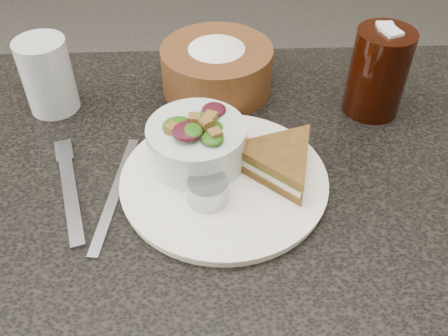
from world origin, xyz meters
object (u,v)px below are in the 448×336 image
sandwich (279,161)px  bread_basket (217,62)px  dinner_plate (224,180)px  water_glass (47,76)px  dressing_ramekin (208,191)px  salad_bowl (196,137)px  dining_table (221,315)px  cola_glass (379,69)px

sandwich → bread_basket: bearing=151.8°
dinner_plate → bread_basket: bread_basket is taller
water_glass → bread_basket: bearing=9.3°
dressing_ramekin → bread_basket: (0.02, 0.28, 0.02)m
dressing_ramekin → bread_basket: bearing=86.0°
dinner_plate → sandwich: 0.08m
dinner_plate → salad_bowl: (-0.04, 0.04, 0.05)m
bread_basket → water_glass: (-0.27, -0.04, 0.01)m
dining_table → dinner_plate: bearing=-73.3°
dinner_plate → water_glass: (-0.27, 0.19, 0.05)m
dining_table → bread_basket: 0.48m
sandwich → cola_glass: (0.17, 0.16, 0.04)m
dining_table → cola_glass: size_ratio=6.61×
dinner_plate → dressing_ramekin: size_ratio=5.23×
dinner_plate → sandwich: sandwich is taller
dining_table → bread_basket: bread_basket is taller
dressing_ramekin → water_glass: water_glass is taller
bread_basket → water_glass: bearing=-170.7°
sandwich → bread_basket: bread_basket is taller
salad_bowl → sandwich: bearing=-14.8°
sandwich → cola_glass: 0.24m
sandwich → cola_glass: cola_glass is taller
dinner_plate → cola_glass: cola_glass is taller
dining_table → cola_glass: (0.25, 0.15, 0.45)m
cola_glass → water_glass: bearing=177.2°
salad_bowl → dining_table: bearing=-37.1°
dinner_plate → bread_basket: bearing=90.8°
water_glass → dinner_plate: bearing=-35.1°
bread_basket → salad_bowl: bearing=-99.7°
dinner_plate → dressing_ramekin: (-0.02, -0.04, 0.02)m
dining_table → dressing_ramekin: 0.41m
dinner_plate → dining_table: bearing=106.7°
dressing_ramekin → cola_glass: 0.34m
salad_bowl → bread_basket: bread_basket is taller
bread_basket → sandwich: bearing=-70.6°
salad_bowl → water_glass: bearing=147.2°
dining_table → sandwich: (0.08, -0.01, 0.41)m
dinner_plate → water_glass: size_ratio=2.35×
dining_table → dinner_plate: (0.00, -0.02, 0.38)m
bread_basket → water_glass: size_ratio=1.55×
dining_table → salad_bowl: 0.43m
dressing_ramekin → water_glass: size_ratio=0.45×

